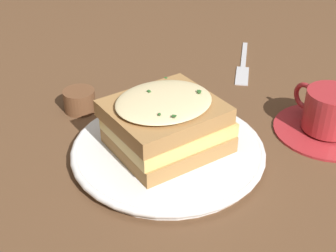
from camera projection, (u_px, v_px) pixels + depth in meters
ground_plane at (150, 149)px, 0.64m from camera, size 2.40×2.40×0.00m
dinner_plate at (168, 150)px, 0.62m from camera, size 0.26×0.26×0.02m
sandwich at (166, 123)px, 0.60m from camera, size 0.14×0.15×0.07m
teacup_with_saucer at (329, 116)px, 0.66m from camera, size 0.15×0.15×0.06m
fork at (243, 67)px, 0.85m from camera, size 0.16×0.12×0.00m
condiment_pot at (80, 100)px, 0.72m from camera, size 0.05×0.05×0.03m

